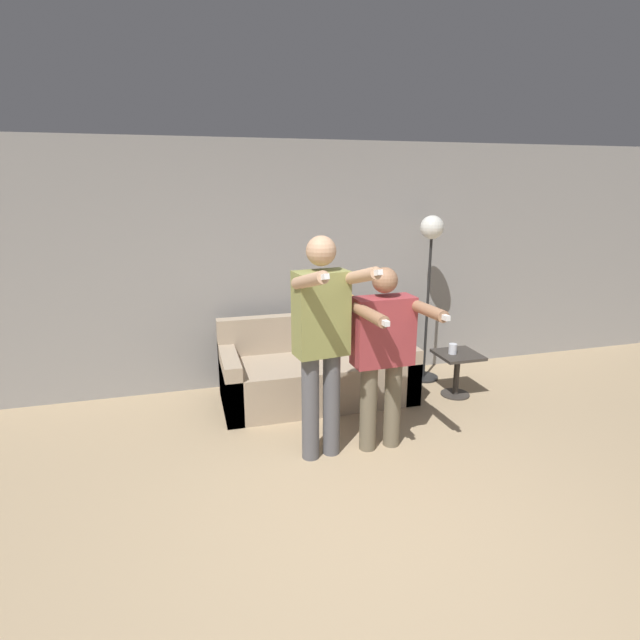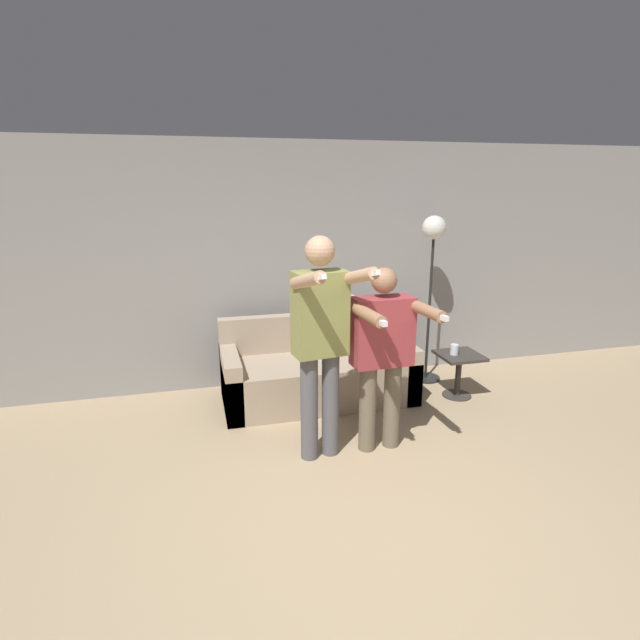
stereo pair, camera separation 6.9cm
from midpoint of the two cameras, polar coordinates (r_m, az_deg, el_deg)
The scene contains 9 objects.
ground_plane at distance 3.36m, azimuth 8.70°, elevation -25.02°, with size 16.00×16.00×0.00m, color tan.
wall_back at distance 5.42m, azimuth -2.94°, elevation 6.17°, with size 10.00×0.05×2.60m.
couch at distance 5.16m, azimuth 0.09°, elevation -6.10°, with size 1.93×0.85×0.83m.
person_left at distance 3.83m, azimuth 0.62°, elevation -1.65°, with size 0.54×0.71×1.80m.
person_right at distance 4.03m, azimuth 7.69°, elevation -3.14°, with size 0.57×0.69×1.54m.
cat at distance 5.36m, azimuth 3.00°, elevation 1.86°, with size 0.40×0.13×0.18m.
floor_lamp at distance 5.53m, azimuth 13.11°, elevation 7.60°, with size 0.33×0.33×1.84m.
side_table at distance 5.40m, azimuth 15.94°, elevation -5.10°, with size 0.43×0.43×0.47m.
cup at distance 5.31m, azimuth 15.46°, elevation -3.27°, with size 0.08×0.08×0.11m.
Camera 2 is at (-1.05, -2.33, 2.17)m, focal length 28.00 mm.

